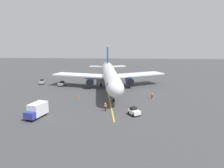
# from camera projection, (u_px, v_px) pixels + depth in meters

# --- Properties ---
(ground_plane) EXTENTS (220.00, 220.00, 0.00)m
(ground_plane) POSITION_uv_depth(u_px,v_px,m) (110.00, 89.00, 60.58)
(ground_plane) COLOR #424244
(apron_lead_in_line) EXTENTS (5.69, 39.66, 0.01)m
(apron_lead_in_line) POSITION_uv_depth(u_px,v_px,m) (108.00, 94.00, 55.42)
(apron_lead_in_line) COLOR yellow
(apron_lead_in_line) RESTS_ON ground
(airplane) EXTENTS (34.48, 40.30, 11.50)m
(airplane) POSITION_uv_depth(u_px,v_px,m) (110.00, 75.00, 60.77)
(airplane) COLOR white
(airplane) RESTS_ON ground
(ground_crew_marshaller) EXTENTS (0.47, 0.39, 1.71)m
(ground_crew_marshaller) POSITION_uv_depth(u_px,v_px,m) (105.00, 107.00, 41.43)
(ground_crew_marshaller) COLOR #23232D
(ground_crew_marshaller) RESTS_ON ground
(ground_crew_wing_walker) EXTENTS (0.39, 0.47, 1.71)m
(ground_crew_wing_walker) POSITION_uv_depth(u_px,v_px,m) (152.00, 95.00, 50.59)
(ground_crew_wing_walker) COLOR #23232D
(ground_crew_wing_walker) RESTS_ON ground
(tug_near_nose) EXTENTS (2.06, 2.61, 1.50)m
(tug_near_nose) POSITION_uv_depth(u_px,v_px,m) (42.00, 82.00, 67.68)
(tug_near_nose) COLOR #9E9EA3
(tug_near_nose) RESTS_ON ground
(box_truck_portside) EXTENTS (3.01, 4.94, 2.62)m
(box_truck_portside) POSITION_uv_depth(u_px,v_px,m) (37.00, 110.00, 37.81)
(box_truck_portside) COLOR #2D3899
(box_truck_portside) RESTS_ON ground
(tug_starboard_side) EXTENTS (1.95, 2.55, 1.50)m
(tug_starboard_side) POSITION_uv_depth(u_px,v_px,m) (62.00, 84.00, 64.70)
(tug_starboard_side) COLOR #9E9EA3
(tug_starboard_side) RESTS_ON ground
(tug_rear_apron) EXTENTS (2.48, 2.74, 1.50)m
(tug_rear_apron) POSITION_uv_depth(u_px,v_px,m) (134.00, 112.00, 39.19)
(tug_rear_apron) COLOR white
(tug_rear_apron) RESTS_ON ground
(safety_cone_nose_left) EXTENTS (0.32, 0.32, 0.55)m
(safety_cone_nose_left) POSITION_uv_depth(u_px,v_px,m) (79.00, 97.00, 51.45)
(safety_cone_nose_left) COLOR #F2590F
(safety_cone_nose_left) RESTS_ON ground
(safety_cone_nose_right) EXTENTS (0.32, 0.32, 0.55)m
(safety_cone_nose_right) POSITION_uv_depth(u_px,v_px,m) (152.00, 99.00, 49.57)
(safety_cone_nose_right) COLOR #F2590F
(safety_cone_nose_right) RESTS_ON ground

